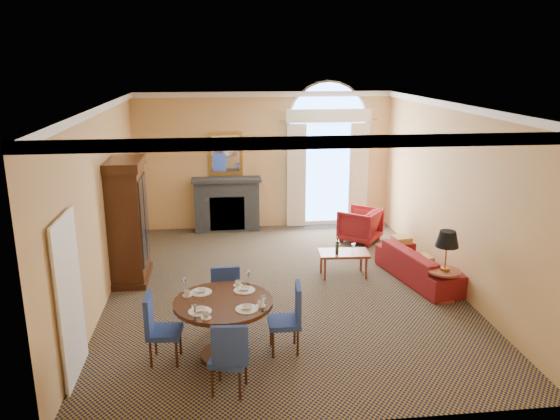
{
  "coord_description": "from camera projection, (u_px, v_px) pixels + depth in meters",
  "views": [
    {
      "loc": [
        -1.09,
        -8.85,
        3.92
      ],
      "look_at": [
        0.0,
        0.5,
        1.3
      ],
      "focal_mm": 35.0,
      "sensor_mm": 36.0,
      "label": 1
    }
  ],
  "objects": [
    {
      "name": "dining_chair_north",
      "position": [
        226.0,
        296.0,
        8.02
      ],
      "size": [
        0.45,
        0.47,
        0.97
      ],
      "rotation": [
        0.0,
        0.0,
        3.2
      ],
      "color": "navy",
      "rests_on": "ground"
    },
    {
      "name": "room_envelope",
      "position": [
        277.0,
        141.0,
        9.61
      ],
      "size": [
        6.04,
        7.52,
        3.45
      ],
      "color": "#DFAD6A",
      "rests_on": "ground"
    },
    {
      "name": "dining_chair_west",
      "position": [
        157.0,
        324.0,
        7.16
      ],
      "size": [
        0.47,
        0.46,
        0.97
      ],
      "rotation": [
        0.0,
        0.0,
        -1.66
      ],
      "color": "navy",
      "rests_on": "ground"
    },
    {
      "name": "armoire",
      "position": [
        128.0,
        223.0,
        9.77
      ],
      "size": [
        0.64,
        1.14,
        2.23
      ],
      "color": "black",
      "rests_on": "ground"
    },
    {
      "name": "sofa",
      "position": [
        421.0,
        265.0,
        9.93
      ],
      "size": [
        1.22,
        2.15,
        0.59
      ],
      "primitive_type": "imported",
      "rotation": [
        0.0,
        0.0,
        1.79
      ],
      "color": "maroon",
      "rests_on": "ground"
    },
    {
      "name": "dining_table",
      "position": [
        224.0,
        316.0,
        7.26
      ],
      "size": [
        1.32,
        1.32,
        1.03
      ],
      "color": "black",
      "rests_on": "ground"
    },
    {
      "name": "side_table",
      "position": [
        446.0,
        256.0,
        8.97
      ],
      "size": [
        0.54,
        0.54,
        1.19
      ],
      "color": "brown",
      "rests_on": "ground"
    },
    {
      "name": "ground",
      "position": [
        283.0,
        288.0,
        9.64
      ],
      "size": [
        7.5,
        7.5,
        0.0
      ],
      "primitive_type": "plane",
      "color": "#111435",
      "rests_on": "ground"
    },
    {
      "name": "dining_chair_south",
      "position": [
        229.0,
        354.0,
        6.44
      ],
      "size": [
        0.53,
        0.53,
        0.97
      ],
      "rotation": [
        0.0,
        0.0,
        -0.27
      ],
      "color": "navy",
      "rests_on": "ground"
    },
    {
      "name": "armchair",
      "position": [
        360.0,
        225.0,
        12.05
      ],
      "size": [
        1.13,
        1.13,
        0.74
      ],
      "primitive_type": "imported",
      "rotation": [
        0.0,
        0.0,
        4.05
      ],
      "color": "maroon",
      "rests_on": "ground"
    },
    {
      "name": "dining_chair_east",
      "position": [
        291.0,
        314.0,
        7.46
      ],
      "size": [
        0.46,
        0.45,
        0.97
      ],
      "rotation": [
        0.0,
        0.0,
        1.56
      ],
      "color": "navy",
      "rests_on": "ground"
    },
    {
      "name": "coffee_table",
      "position": [
        344.0,
        254.0,
        10.1
      ],
      "size": [
        0.94,
        0.56,
        0.77
      ],
      "rotation": [
        0.0,
        0.0,
        -0.06
      ],
      "color": "brown",
      "rests_on": "ground"
    }
  ]
}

